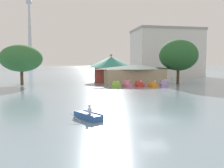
{
  "coord_description": "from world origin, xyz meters",
  "views": [
    {
      "loc": [
        -7.86,
        -20.42,
        4.99
      ],
      "look_at": [
        0.19,
        21.13,
        1.55
      ],
      "focal_mm": 38.46,
      "sensor_mm": 36.0,
      "label": 1
    }
  ],
  "objects_px": {
    "pedal_boat_pink": "(127,85)",
    "rowboat_with_rower": "(88,116)",
    "pedal_boat_red": "(139,84)",
    "boathouse": "(135,74)",
    "distant_broadcast_tower": "(29,14)",
    "pedal_boat_lime": "(116,85)",
    "shoreline_tree_right": "(178,55)",
    "shoreline_tree_tall_left": "(21,58)",
    "green_roof_pavilion": "(111,67)",
    "pedal_boat_orange": "(153,85)",
    "background_building_block": "(166,53)",
    "pedal_boat_lavender": "(164,84)"
  },
  "relations": [
    {
      "from": "pedal_boat_pink",
      "to": "rowboat_with_rower",
      "type": "bearing_deg",
      "value": -39.43
    },
    {
      "from": "pedal_boat_red",
      "to": "boathouse",
      "type": "bearing_deg",
      "value": 174.36
    },
    {
      "from": "distant_broadcast_tower",
      "to": "pedal_boat_lime",
      "type": "bearing_deg",
      "value": -78.26
    },
    {
      "from": "shoreline_tree_right",
      "to": "boathouse",
      "type": "bearing_deg",
      "value": -179.27
    },
    {
      "from": "pedal_boat_pink",
      "to": "boathouse",
      "type": "relative_size",
      "value": 0.18
    },
    {
      "from": "pedal_boat_lime",
      "to": "pedal_boat_pink",
      "type": "bearing_deg",
      "value": 89.71
    },
    {
      "from": "pedal_boat_lime",
      "to": "shoreline_tree_tall_left",
      "type": "height_order",
      "value": "shoreline_tree_tall_left"
    },
    {
      "from": "pedal_boat_pink",
      "to": "pedal_boat_red",
      "type": "height_order",
      "value": "pedal_boat_pink"
    },
    {
      "from": "shoreline_tree_tall_left",
      "to": "pedal_boat_lime",
      "type": "bearing_deg",
      "value": -28.75
    },
    {
      "from": "boathouse",
      "to": "green_roof_pavilion",
      "type": "distance_m",
      "value": 10.59
    },
    {
      "from": "pedal_boat_lime",
      "to": "pedal_boat_red",
      "type": "height_order",
      "value": "pedal_boat_lime"
    },
    {
      "from": "pedal_boat_pink",
      "to": "pedal_boat_orange",
      "type": "height_order",
      "value": "pedal_boat_pink"
    },
    {
      "from": "pedal_boat_lime",
      "to": "shoreline_tree_right",
      "type": "relative_size",
      "value": 0.2
    },
    {
      "from": "rowboat_with_rower",
      "to": "shoreline_tree_right",
      "type": "xyz_separation_m",
      "value": [
        27.26,
        37.29,
        7.16
      ]
    },
    {
      "from": "pedal_boat_pink",
      "to": "background_building_block",
      "type": "xyz_separation_m",
      "value": [
        29.68,
        47.23,
        9.51
      ]
    },
    {
      "from": "pedal_boat_lime",
      "to": "shoreline_tree_tall_left",
      "type": "xyz_separation_m",
      "value": [
        -21.59,
        11.84,
        6.01
      ]
    },
    {
      "from": "rowboat_with_rower",
      "to": "pedal_boat_orange",
      "type": "bearing_deg",
      "value": -59.45
    },
    {
      "from": "shoreline_tree_right",
      "to": "background_building_block",
      "type": "distance_m",
      "value": 41.84
    },
    {
      "from": "pedal_boat_orange",
      "to": "pedal_boat_pink",
      "type": "bearing_deg",
      "value": -100.24
    },
    {
      "from": "boathouse",
      "to": "green_roof_pavilion",
      "type": "relative_size",
      "value": 1.17
    },
    {
      "from": "pedal_boat_lavender",
      "to": "shoreline_tree_right",
      "type": "relative_size",
      "value": 0.22
    },
    {
      "from": "pedal_boat_lime",
      "to": "rowboat_with_rower",
      "type": "bearing_deg",
      "value": -17.73
    },
    {
      "from": "pedal_boat_red",
      "to": "background_building_block",
      "type": "distance_m",
      "value": 54.19
    },
    {
      "from": "pedal_boat_lavender",
      "to": "shoreline_tree_right",
      "type": "height_order",
      "value": "shoreline_tree_right"
    },
    {
      "from": "pedal_boat_lavender",
      "to": "green_roof_pavilion",
      "type": "bearing_deg",
      "value": -147.24
    },
    {
      "from": "pedal_boat_pink",
      "to": "green_roof_pavilion",
      "type": "distance_m",
      "value": 17.54
    },
    {
      "from": "green_roof_pavilion",
      "to": "shoreline_tree_right",
      "type": "relative_size",
      "value": 1.2
    },
    {
      "from": "boathouse",
      "to": "shoreline_tree_tall_left",
      "type": "distance_m",
      "value": 28.65
    },
    {
      "from": "shoreline_tree_right",
      "to": "shoreline_tree_tall_left",
      "type": "bearing_deg",
      "value": 174.24
    },
    {
      "from": "rowboat_with_rower",
      "to": "shoreline_tree_tall_left",
      "type": "distance_m",
      "value": 43.68
    },
    {
      "from": "boathouse",
      "to": "background_building_block",
      "type": "bearing_deg",
      "value": 57.11
    },
    {
      "from": "pedal_boat_orange",
      "to": "shoreline_tree_right",
      "type": "height_order",
      "value": "shoreline_tree_right"
    },
    {
      "from": "pedal_boat_lime",
      "to": "shoreline_tree_right",
      "type": "bearing_deg",
      "value": 112.05
    },
    {
      "from": "rowboat_with_rower",
      "to": "distant_broadcast_tower",
      "type": "xyz_separation_m",
      "value": [
        -42.79,
        278.0,
        63.7
      ]
    },
    {
      "from": "pedal_boat_lavender",
      "to": "green_roof_pavilion",
      "type": "height_order",
      "value": "green_roof_pavilion"
    },
    {
      "from": "pedal_boat_orange",
      "to": "boathouse",
      "type": "distance_m",
      "value": 8.31
    },
    {
      "from": "rowboat_with_rower",
      "to": "pedal_boat_lime",
      "type": "xyz_separation_m",
      "value": [
        8.87,
        29.48,
        0.23
      ]
    },
    {
      "from": "rowboat_with_rower",
      "to": "pedal_boat_red",
      "type": "bearing_deg",
      "value": -54.38
    },
    {
      "from": "green_roof_pavilion",
      "to": "shoreline_tree_tall_left",
      "type": "bearing_deg",
      "value": -167.36
    },
    {
      "from": "shoreline_tree_tall_left",
      "to": "background_building_block",
      "type": "distance_m",
      "value": 64.4
    },
    {
      "from": "shoreline_tree_right",
      "to": "distant_broadcast_tower",
      "type": "bearing_deg",
      "value": 106.22
    },
    {
      "from": "rowboat_with_rower",
      "to": "shoreline_tree_tall_left",
      "type": "bearing_deg",
      "value": -11.85
    },
    {
      "from": "shoreline_tree_tall_left",
      "to": "shoreline_tree_right",
      "type": "bearing_deg",
      "value": -5.76
    },
    {
      "from": "rowboat_with_rower",
      "to": "pedal_boat_orange",
      "type": "distance_m",
      "value": 34.05
    },
    {
      "from": "pedal_boat_lavender",
      "to": "background_building_block",
      "type": "distance_m",
      "value": 52.32
    },
    {
      "from": "pedal_boat_pink",
      "to": "pedal_boat_lavender",
      "type": "xyz_separation_m",
      "value": [
        8.76,
        0.22,
        -0.01
      ]
    },
    {
      "from": "shoreline_tree_tall_left",
      "to": "shoreline_tree_right",
      "type": "relative_size",
      "value": 0.9
    },
    {
      "from": "pedal_boat_pink",
      "to": "pedal_boat_lavender",
      "type": "distance_m",
      "value": 8.77
    },
    {
      "from": "shoreline_tree_right",
      "to": "background_building_block",
      "type": "height_order",
      "value": "background_building_block"
    },
    {
      "from": "pedal_boat_red",
      "to": "background_building_block",
      "type": "xyz_separation_m",
      "value": [
        26.49,
        46.29,
        9.57
      ]
    }
  ]
}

